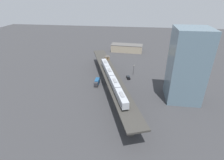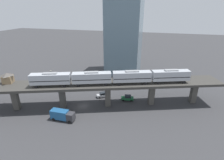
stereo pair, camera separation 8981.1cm
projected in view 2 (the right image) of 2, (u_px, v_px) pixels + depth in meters
name	position (u px, v px, depth m)	size (l,w,h in m)	color
ground_plane	(83.00, 106.00, 59.49)	(400.00, 400.00, 0.00)	#38383A
elevated_viaduct	(82.00, 87.00, 56.71)	(39.22, 89.36, 8.50)	#393733
subway_train	(112.00, 77.00, 54.65)	(19.59, 47.78, 4.45)	#ADB2BA
signal_hut	(8.00, 78.00, 56.07)	(4.12, 4.12, 3.40)	#8C7251
street_car_silver	(103.00, 95.00, 65.33)	(3.93, 4.66, 1.89)	#B7BABF
street_car_green	(127.00, 98.00, 63.15)	(2.65, 4.67, 1.89)	#1E6638
street_car_black	(62.00, 88.00, 70.76)	(2.98, 4.73, 1.89)	black
delivery_truck	(62.00, 115.00, 51.64)	(2.44, 7.22, 3.20)	#333338
street_lamp	(52.00, 77.00, 73.84)	(0.44, 0.44, 6.94)	black
office_tower	(124.00, 37.00, 84.71)	(16.00, 16.00, 36.00)	slate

